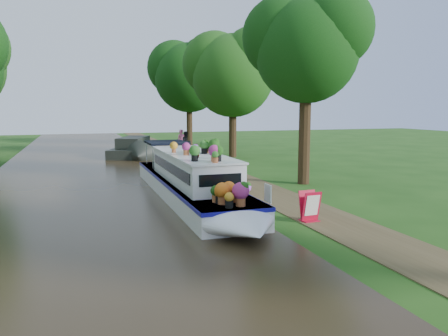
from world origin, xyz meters
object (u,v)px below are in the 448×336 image
second_boat (133,149)px  pedestrian_pink (182,141)px  sandwich_board (310,208)px  plant_boat (193,179)px  pedestrian_dark (186,143)px

second_boat → pedestrian_pink: size_ratio=4.19×
sandwich_board → plant_boat: bearing=118.8°
plant_boat → pedestrian_dark: (4.00, 17.26, 0.07)m
plant_boat → sandwich_board: (2.73, -4.32, -0.39)m
pedestrian_dark → sandwich_board: bearing=-116.0°
plant_boat → second_boat: 17.02m
pedestrian_pink → sandwich_board: bearing=-87.1°
plant_boat → second_boat: (-0.18, 17.01, -0.27)m
second_boat → pedestrian_dark: size_ratio=4.49×
second_boat → pedestrian_dark: bearing=25.2°
pedestrian_pink → pedestrian_dark: (0.20, -0.79, -0.06)m
second_boat → pedestrian_pink: bearing=36.5°
second_boat → sandwich_board: 21.53m
sandwich_board → pedestrian_dark: (1.27, 21.58, 0.45)m
second_boat → pedestrian_dark: pedestrian_dark is taller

